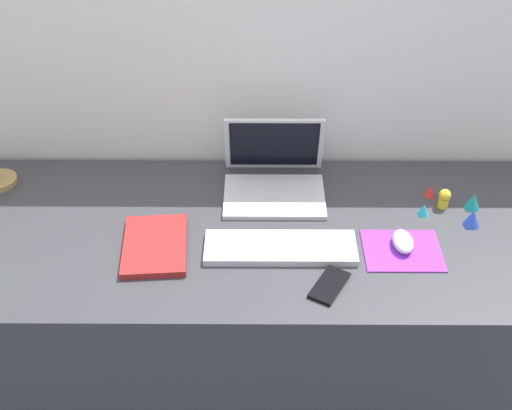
% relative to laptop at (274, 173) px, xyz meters
% --- Properties ---
extents(ground_plane, '(6.00, 6.00, 0.00)m').
position_rel_laptop_xyz_m(ground_plane, '(-0.09, -0.21, -0.79)').
color(ground_plane, '#474C56').
extents(back_wall, '(2.99, 0.05, 1.39)m').
position_rel_laptop_xyz_m(back_wall, '(-0.09, 0.18, -0.10)').
color(back_wall, silver).
rests_on(back_wall, ground_plane).
extents(desk, '(1.79, 0.70, 0.74)m').
position_rel_laptop_xyz_m(desk, '(-0.09, -0.21, -0.42)').
color(desk, '#38383D').
rests_on(desk, ground_plane).
extents(laptop, '(0.30, 0.26, 0.21)m').
position_rel_laptop_xyz_m(laptop, '(0.00, 0.00, 0.00)').
color(laptop, silver).
rests_on(laptop, desk).
extents(keyboard, '(0.41, 0.13, 0.02)m').
position_rel_laptop_xyz_m(keyboard, '(0.01, -0.29, -0.04)').
color(keyboard, silver).
rests_on(keyboard, desk).
extents(mousepad, '(0.21, 0.17, 0.00)m').
position_rel_laptop_xyz_m(mousepad, '(0.34, -0.29, -0.05)').
color(mousepad, purple).
rests_on(mousepad, desk).
extents(mouse, '(0.06, 0.10, 0.03)m').
position_rel_laptop_xyz_m(mouse, '(0.34, -0.28, -0.03)').
color(mouse, silver).
rests_on(mouse, mousepad).
extents(cell_phone, '(0.12, 0.14, 0.01)m').
position_rel_laptop_xyz_m(cell_phone, '(0.13, -0.43, -0.05)').
color(cell_phone, black).
rests_on(cell_phone, desk).
extents(notebook_pad, '(0.19, 0.25, 0.02)m').
position_rel_laptop_xyz_m(notebook_pad, '(-0.33, -0.28, -0.04)').
color(notebook_pad, maroon).
rests_on(notebook_pad, desk).
extents(toy_figurine_teal, '(0.05, 0.05, 0.05)m').
position_rel_laptop_xyz_m(toy_figurine_teal, '(0.58, -0.10, -0.03)').
color(toy_figurine_teal, teal).
rests_on(toy_figurine_teal, desk).
extents(toy_figurine_red, '(0.03, 0.03, 0.04)m').
position_rel_laptop_xyz_m(toy_figurine_red, '(0.47, -0.04, -0.03)').
color(toy_figurine_red, red).
rests_on(toy_figurine_red, desk).
extents(toy_figurine_yellow, '(0.04, 0.04, 0.06)m').
position_rel_laptop_xyz_m(toy_figurine_yellow, '(0.49, -0.09, -0.02)').
color(toy_figurine_yellow, yellow).
rests_on(toy_figurine_yellow, desk).
extents(toy_figurine_blue, '(0.05, 0.05, 0.05)m').
position_rel_laptop_xyz_m(toy_figurine_blue, '(0.56, -0.18, -0.03)').
color(toy_figurine_blue, blue).
rests_on(toy_figurine_blue, desk).
extents(toy_figurine_cyan, '(0.03, 0.03, 0.04)m').
position_rel_laptop_xyz_m(toy_figurine_cyan, '(0.43, -0.13, -0.04)').
color(toy_figurine_cyan, '#28B7CC').
rests_on(toy_figurine_cyan, desk).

